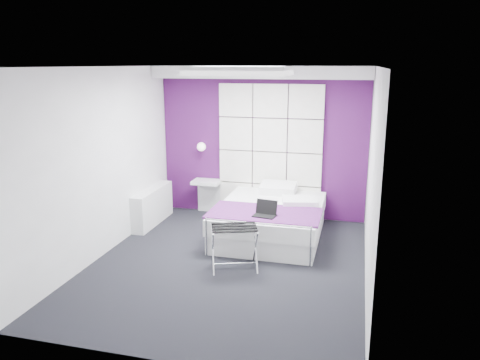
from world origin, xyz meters
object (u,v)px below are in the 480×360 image
(radiator, at_px, (153,206))
(bed, at_px, (271,219))
(laptop, at_px, (265,212))
(luggage_rack, at_px, (234,247))
(nightstand, at_px, (207,182))
(wall_lamp, at_px, (202,146))

(radiator, relative_size, bed, 0.62)
(laptop, bearing_deg, radiator, 169.19)
(radiator, bearing_deg, luggage_rack, -37.65)
(bed, height_order, luggage_rack, bed)
(luggage_rack, bearing_deg, nightstand, 97.35)
(nightstand, bearing_deg, luggage_rack, -62.95)
(bed, bearing_deg, luggage_rack, -100.92)
(bed, relative_size, nightstand, 4.00)
(radiator, bearing_deg, bed, -3.67)
(nightstand, bearing_deg, radiator, -135.31)
(luggage_rack, relative_size, laptop, 1.89)
(wall_lamp, height_order, nightstand, wall_lamp)
(nightstand, relative_size, luggage_rack, 0.83)
(nightstand, bearing_deg, laptop, -47.30)
(nightstand, relative_size, laptop, 1.57)
(nightstand, bearing_deg, bed, -32.77)
(wall_lamp, height_order, luggage_rack, wall_lamp)
(wall_lamp, relative_size, nightstand, 0.31)
(radiator, distance_m, laptop, 2.24)
(wall_lamp, height_order, laptop, wall_lamp)
(wall_lamp, bearing_deg, bed, -32.29)
(nightstand, xyz_separation_m, laptop, (1.36, -1.47, 0.01))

